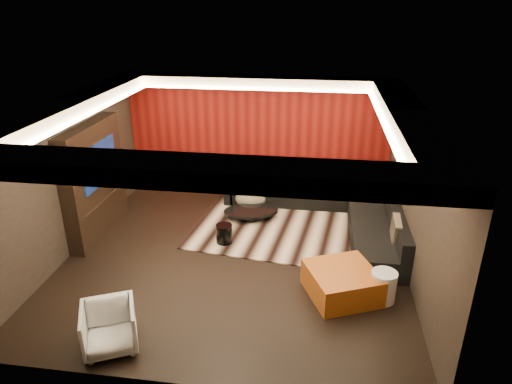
# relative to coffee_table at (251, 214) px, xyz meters

# --- Properties ---
(floor) EXTENTS (6.00, 6.00, 0.02)m
(floor) POSITION_rel_coffee_table_xyz_m (-0.06, -1.55, -0.13)
(floor) COLOR black
(floor) RESTS_ON ground
(ceiling) EXTENTS (6.00, 6.00, 0.02)m
(ceiling) POSITION_rel_coffee_table_xyz_m (-0.06, -1.55, 2.69)
(ceiling) COLOR silver
(ceiling) RESTS_ON ground
(wall_back) EXTENTS (6.00, 0.02, 2.80)m
(wall_back) POSITION_rel_coffee_table_xyz_m (-0.06, 1.46, 1.28)
(wall_back) COLOR black
(wall_back) RESTS_ON ground
(wall_left) EXTENTS (0.02, 6.00, 2.80)m
(wall_left) POSITION_rel_coffee_table_xyz_m (-3.07, -1.55, 1.28)
(wall_left) COLOR black
(wall_left) RESTS_ON ground
(wall_right) EXTENTS (0.02, 6.00, 2.80)m
(wall_right) POSITION_rel_coffee_table_xyz_m (2.95, -1.55, 1.28)
(wall_right) COLOR black
(wall_right) RESTS_ON ground
(red_feature_wall) EXTENTS (5.98, 0.05, 2.78)m
(red_feature_wall) POSITION_rel_coffee_table_xyz_m (-0.06, 1.42, 1.28)
(red_feature_wall) COLOR #6B0C0A
(red_feature_wall) RESTS_ON ground
(soffit_back) EXTENTS (6.00, 0.60, 0.22)m
(soffit_back) POSITION_rel_coffee_table_xyz_m (-0.06, 1.15, 2.57)
(soffit_back) COLOR silver
(soffit_back) RESTS_ON ground
(soffit_front) EXTENTS (6.00, 0.60, 0.22)m
(soffit_front) POSITION_rel_coffee_table_xyz_m (-0.06, -4.25, 2.57)
(soffit_front) COLOR silver
(soffit_front) RESTS_ON ground
(soffit_left) EXTENTS (0.60, 4.80, 0.22)m
(soffit_left) POSITION_rel_coffee_table_xyz_m (-2.76, -1.55, 2.57)
(soffit_left) COLOR silver
(soffit_left) RESTS_ON ground
(soffit_right) EXTENTS (0.60, 4.80, 0.22)m
(soffit_right) POSITION_rel_coffee_table_xyz_m (2.64, -1.55, 2.57)
(soffit_right) COLOR silver
(soffit_right) RESTS_ON ground
(cove_back) EXTENTS (4.80, 0.08, 0.04)m
(cove_back) POSITION_rel_coffee_table_xyz_m (-0.06, 0.81, 2.48)
(cove_back) COLOR #FFD899
(cove_back) RESTS_ON ground
(cove_front) EXTENTS (4.80, 0.08, 0.04)m
(cove_front) POSITION_rel_coffee_table_xyz_m (-0.06, -3.91, 2.48)
(cove_front) COLOR #FFD899
(cove_front) RESTS_ON ground
(cove_left) EXTENTS (0.08, 4.80, 0.04)m
(cove_left) POSITION_rel_coffee_table_xyz_m (-2.42, -1.55, 2.48)
(cove_left) COLOR #FFD899
(cove_left) RESTS_ON ground
(cove_right) EXTENTS (0.08, 4.80, 0.04)m
(cove_right) POSITION_rel_coffee_table_xyz_m (2.30, -1.55, 2.48)
(cove_right) COLOR #FFD899
(cove_right) RESTS_ON ground
(tv_surround) EXTENTS (0.30, 2.00, 2.20)m
(tv_surround) POSITION_rel_coffee_table_xyz_m (-2.91, -0.95, 0.98)
(tv_surround) COLOR black
(tv_surround) RESTS_ON ground
(tv_screen) EXTENTS (0.04, 1.30, 0.80)m
(tv_screen) POSITION_rel_coffee_table_xyz_m (-2.75, -0.95, 1.33)
(tv_screen) COLOR black
(tv_screen) RESTS_ON ground
(tv_shelf) EXTENTS (0.04, 1.60, 0.04)m
(tv_shelf) POSITION_rel_coffee_table_xyz_m (-2.75, -0.95, 0.58)
(tv_shelf) COLOR black
(tv_shelf) RESTS_ON ground
(rug) EXTENTS (4.34, 3.47, 0.02)m
(rug) POSITION_rel_coffee_table_xyz_m (0.98, -0.19, -0.11)
(rug) COLOR beige
(rug) RESTS_ON floor
(coffee_table) EXTENTS (1.44, 1.44, 0.19)m
(coffee_table) POSITION_rel_coffee_table_xyz_m (0.00, 0.00, 0.00)
(coffee_table) COLOR black
(coffee_table) RESTS_ON rug
(drum_stool) EXTENTS (0.41, 0.41, 0.37)m
(drum_stool) POSITION_rel_coffee_table_xyz_m (-0.35, -1.08, 0.09)
(drum_stool) COLOR black
(drum_stool) RESTS_ON rug
(striped_pouf) EXTENTS (0.73, 0.73, 0.39)m
(striped_pouf) POSITION_rel_coffee_table_xyz_m (-0.10, 0.63, 0.10)
(striped_pouf) COLOR beige
(striped_pouf) RESTS_ON rug
(white_side_table) EXTENTS (0.48, 0.48, 0.50)m
(white_side_table) POSITION_rel_coffee_table_xyz_m (2.44, -2.48, 0.13)
(white_side_table) COLOR white
(white_side_table) RESTS_ON floor
(orange_ottoman) EXTENTS (1.32, 1.32, 0.45)m
(orange_ottoman) POSITION_rel_coffee_table_xyz_m (1.82, -2.43, 0.11)
(orange_ottoman) COLOR #AE5116
(orange_ottoman) RESTS_ON floor
(armchair) EXTENTS (0.92, 0.93, 0.64)m
(armchair) POSITION_rel_coffee_table_xyz_m (-1.29, -4.05, 0.20)
(armchair) COLOR silver
(armchair) RESTS_ON floor
(sectional_sofa) EXTENTS (3.65, 3.50, 0.75)m
(sectional_sofa) POSITION_rel_coffee_table_xyz_m (1.68, 0.31, 0.15)
(sectional_sofa) COLOR black
(sectional_sofa) RESTS_ON floor
(throw_pillows) EXTENTS (1.81, 2.71, 0.50)m
(throw_pillows) POSITION_rel_coffee_table_xyz_m (2.09, 0.22, 0.50)
(throw_pillows) COLOR tan
(throw_pillows) RESTS_ON sectional_sofa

